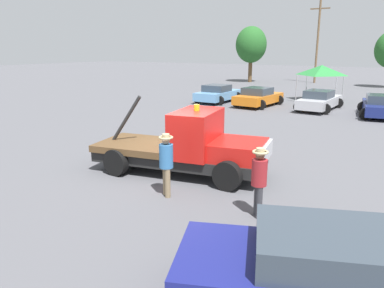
{
  "coord_description": "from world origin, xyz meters",
  "views": [
    {
      "loc": [
        6.57,
        -9.9,
        4.04
      ],
      "look_at": [
        0.5,
        0.0,
        1.05
      ],
      "focal_mm": 35.0,
      "sensor_mm": 36.0,
      "label": 1
    }
  ],
  "objects_px": {
    "foreground_car": "(340,273)",
    "canopy_tent_green": "(322,70)",
    "parked_car_silver": "(319,100)",
    "parked_car_navy": "(381,106)",
    "parked_car_skyblue": "(218,94)",
    "person_near_truck": "(259,177)",
    "parked_car_orange": "(258,97)",
    "tree_left": "(251,45)",
    "utility_pole": "(318,39)",
    "traffic_cone": "(248,152)",
    "person_at_hood": "(166,160)",
    "tow_truck": "(189,147)"
  },
  "relations": [
    {
      "from": "parked_car_orange",
      "to": "traffic_cone",
      "type": "bearing_deg",
      "value": -154.79
    },
    {
      "from": "person_at_hood",
      "to": "tow_truck",
      "type": "bearing_deg",
      "value": -126.67
    },
    {
      "from": "parked_car_skyblue",
      "to": "parked_car_silver",
      "type": "height_order",
      "value": "same"
    },
    {
      "from": "foreground_car",
      "to": "utility_pole",
      "type": "height_order",
      "value": "utility_pole"
    },
    {
      "from": "person_near_truck",
      "to": "traffic_cone",
      "type": "relative_size",
      "value": 3.18
    },
    {
      "from": "tow_truck",
      "to": "parked_car_orange",
      "type": "relative_size",
      "value": 1.33
    },
    {
      "from": "foreground_car",
      "to": "tow_truck",
      "type": "bearing_deg",
      "value": 120.02
    },
    {
      "from": "parked_car_orange",
      "to": "utility_pole",
      "type": "height_order",
      "value": "utility_pole"
    },
    {
      "from": "foreground_car",
      "to": "parked_car_orange",
      "type": "xyz_separation_m",
      "value": [
        -9.18,
        19.63,
        -0.0
      ]
    },
    {
      "from": "person_at_hood",
      "to": "parked_car_skyblue",
      "type": "bearing_deg",
      "value": -117.24
    },
    {
      "from": "parked_car_orange",
      "to": "parked_car_navy",
      "type": "distance_m",
      "value": 7.92
    },
    {
      "from": "person_near_truck",
      "to": "parked_car_orange",
      "type": "distance_m",
      "value": 18.42
    },
    {
      "from": "tow_truck",
      "to": "utility_pole",
      "type": "distance_m",
      "value": 36.67
    },
    {
      "from": "parked_car_navy",
      "to": "person_at_hood",
      "type": "bearing_deg",
      "value": 157.86
    },
    {
      "from": "tree_left",
      "to": "person_near_truck",
      "type": "bearing_deg",
      "value": -66.72
    },
    {
      "from": "parked_car_orange",
      "to": "traffic_cone",
      "type": "height_order",
      "value": "parked_car_orange"
    },
    {
      "from": "person_near_truck",
      "to": "parked_car_orange",
      "type": "height_order",
      "value": "person_near_truck"
    },
    {
      "from": "parked_car_skyblue",
      "to": "canopy_tent_green",
      "type": "bearing_deg",
      "value": -52.55
    },
    {
      "from": "tow_truck",
      "to": "parked_car_navy",
      "type": "xyz_separation_m",
      "value": [
        4.25,
        15.06,
        -0.27
      ]
    },
    {
      "from": "foreground_car",
      "to": "tree_left",
      "type": "xyz_separation_m",
      "value": [
        -17.45,
        37.63,
        3.76
      ]
    },
    {
      "from": "person_near_truck",
      "to": "parked_car_silver",
      "type": "xyz_separation_m",
      "value": [
        -2.69,
        17.57,
        -0.38
      ]
    },
    {
      "from": "parked_car_skyblue",
      "to": "traffic_cone",
      "type": "bearing_deg",
      "value": -147.42
    },
    {
      "from": "traffic_cone",
      "to": "utility_pole",
      "type": "relative_size",
      "value": 0.06
    },
    {
      "from": "person_at_hood",
      "to": "tree_left",
      "type": "relative_size",
      "value": 0.27
    },
    {
      "from": "tow_truck",
      "to": "canopy_tent_green",
      "type": "xyz_separation_m",
      "value": [
        -0.6,
        20.39,
        1.45
      ]
    },
    {
      "from": "person_near_truck",
      "to": "parked_car_navy",
      "type": "relative_size",
      "value": 0.38
    },
    {
      "from": "parked_car_orange",
      "to": "parked_car_silver",
      "type": "relative_size",
      "value": 0.93
    },
    {
      "from": "utility_pole",
      "to": "foreground_car",
      "type": "bearing_deg",
      "value": -75.63
    },
    {
      "from": "tree_left",
      "to": "utility_pole",
      "type": "xyz_separation_m",
      "value": [
        7.07,
        2.88,
        0.63
      ]
    },
    {
      "from": "parked_car_orange",
      "to": "canopy_tent_green",
      "type": "relative_size",
      "value": 1.51
    },
    {
      "from": "person_at_hood",
      "to": "foreground_car",
      "type": "bearing_deg",
      "value": 103.42
    },
    {
      "from": "tow_truck",
      "to": "tree_left",
      "type": "distance_m",
      "value": 35.48
    },
    {
      "from": "person_near_truck",
      "to": "person_at_hood",
      "type": "xyz_separation_m",
      "value": [
        -2.68,
        -0.08,
        0.02
      ]
    },
    {
      "from": "parked_car_skyblue",
      "to": "foreground_car",
      "type": "bearing_deg",
      "value": -147.09
    },
    {
      "from": "utility_pole",
      "to": "parked_car_silver",
      "type": "bearing_deg",
      "value": -75.34
    },
    {
      "from": "person_at_hood",
      "to": "parked_car_silver",
      "type": "bearing_deg",
      "value": -140.6
    },
    {
      "from": "parked_car_skyblue",
      "to": "tree_left",
      "type": "xyz_separation_m",
      "value": [
        -4.85,
        17.7,
        3.76
      ]
    },
    {
      "from": "foreground_car",
      "to": "canopy_tent_green",
      "type": "bearing_deg",
      "value": 82.45
    },
    {
      "from": "tow_truck",
      "to": "canopy_tent_green",
      "type": "bearing_deg",
      "value": 81.07
    },
    {
      "from": "parked_car_silver",
      "to": "traffic_cone",
      "type": "bearing_deg",
      "value": -175.15
    },
    {
      "from": "parked_car_skyblue",
      "to": "utility_pole",
      "type": "height_order",
      "value": "utility_pole"
    },
    {
      "from": "tree_left",
      "to": "parked_car_silver",
      "type": "bearing_deg",
      "value": -54.71
    },
    {
      "from": "parked_car_silver",
      "to": "parked_car_navy",
      "type": "distance_m",
      "value": 3.83
    },
    {
      "from": "tow_truck",
      "to": "traffic_cone",
      "type": "xyz_separation_m",
      "value": [
        0.92,
        2.7,
        -0.66
      ]
    },
    {
      "from": "parked_car_navy",
      "to": "parked_car_silver",
      "type": "bearing_deg",
      "value": 70.61
    },
    {
      "from": "parked_car_silver",
      "to": "canopy_tent_green",
      "type": "bearing_deg",
      "value": 15.74
    },
    {
      "from": "person_at_hood",
      "to": "canopy_tent_green",
      "type": "distance_m",
      "value": 22.41
    },
    {
      "from": "parked_car_navy",
      "to": "parked_car_skyblue",
      "type": "bearing_deg",
      "value": 77.91
    },
    {
      "from": "tow_truck",
      "to": "person_near_truck",
      "type": "bearing_deg",
      "value": -41.18
    },
    {
      "from": "parked_car_navy",
      "to": "canopy_tent_green",
      "type": "height_order",
      "value": "canopy_tent_green"
    }
  ]
}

